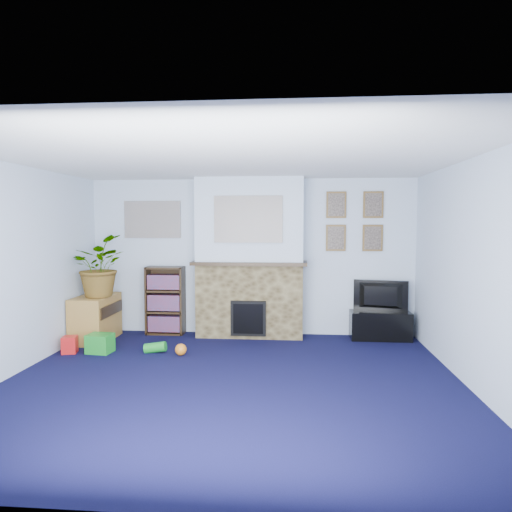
# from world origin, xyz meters

# --- Properties ---
(floor) EXTENTS (5.00, 4.50, 0.01)m
(floor) POSITION_xyz_m (0.00, 0.00, 0.00)
(floor) COLOR black
(floor) RESTS_ON ground
(ceiling) EXTENTS (5.00, 4.50, 0.01)m
(ceiling) POSITION_xyz_m (0.00, 0.00, 2.40)
(ceiling) COLOR white
(ceiling) RESTS_ON wall_back
(wall_back) EXTENTS (5.00, 0.04, 2.40)m
(wall_back) POSITION_xyz_m (0.00, 2.25, 1.20)
(wall_back) COLOR silver
(wall_back) RESTS_ON ground
(wall_front) EXTENTS (5.00, 0.04, 2.40)m
(wall_front) POSITION_xyz_m (0.00, -2.25, 1.20)
(wall_front) COLOR silver
(wall_front) RESTS_ON ground
(wall_left) EXTENTS (0.04, 4.50, 2.40)m
(wall_left) POSITION_xyz_m (-2.50, 0.00, 1.20)
(wall_left) COLOR silver
(wall_left) RESTS_ON ground
(wall_right) EXTENTS (0.04, 4.50, 2.40)m
(wall_right) POSITION_xyz_m (2.50, 0.00, 1.20)
(wall_right) COLOR silver
(wall_right) RESTS_ON ground
(chimney_breast) EXTENTS (1.72, 0.50, 2.40)m
(chimney_breast) POSITION_xyz_m (0.00, 2.05, 1.18)
(chimney_breast) COLOR brown
(chimney_breast) RESTS_ON ground
(collage_main) EXTENTS (1.00, 0.03, 0.68)m
(collage_main) POSITION_xyz_m (0.00, 1.84, 1.78)
(collage_main) COLOR gray
(collage_main) RESTS_ON chimney_breast
(collage_left) EXTENTS (0.90, 0.03, 0.58)m
(collage_left) POSITION_xyz_m (-1.55, 2.23, 1.78)
(collage_left) COLOR gray
(collage_left) RESTS_ON wall_back
(portrait_tl) EXTENTS (0.30, 0.03, 0.40)m
(portrait_tl) POSITION_xyz_m (1.30, 2.23, 2.00)
(portrait_tl) COLOR brown
(portrait_tl) RESTS_ON wall_back
(portrait_tr) EXTENTS (0.30, 0.03, 0.40)m
(portrait_tr) POSITION_xyz_m (1.85, 2.23, 2.00)
(portrait_tr) COLOR brown
(portrait_tr) RESTS_ON wall_back
(portrait_bl) EXTENTS (0.30, 0.03, 0.40)m
(portrait_bl) POSITION_xyz_m (1.30, 2.23, 1.50)
(portrait_bl) COLOR brown
(portrait_bl) RESTS_ON wall_back
(portrait_br) EXTENTS (0.30, 0.03, 0.40)m
(portrait_br) POSITION_xyz_m (1.85, 2.23, 1.50)
(portrait_br) COLOR brown
(portrait_br) RESTS_ON wall_back
(tv_stand) EXTENTS (0.88, 0.37, 0.41)m
(tv_stand) POSITION_xyz_m (1.95, 2.03, 0.23)
(tv_stand) COLOR black
(tv_stand) RESTS_ON ground
(television) EXTENTS (0.80, 0.26, 0.46)m
(television) POSITION_xyz_m (1.95, 2.05, 0.64)
(television) COLOR black
(television) RESTS_ON tv_stand
(bookshelf) EXTENTS (0.58, 0.28, 1.05)m
(bookshelf) POSITION_xyz_m (-1.32, 2.11, 0.50)
(bookshelf) COLOR black
(bookshelf) RESTS_ON ground
(sideboard) EXTENTS (0.47, 0.85, 0.66)m
(sideboard) POSITION_xyz_m (-2.24, 1.63, 0.35)
(sideboard) COLOR olive
(sideboard) RESTS_ON ground
(potted_plant) EXTENTS (1.04, 1.06, 0.89)m
(potted_plant) POSITION_xyz_m (-2.19, 1.58, 1.11)
(potted_plant) COLOR #26661E
(potted_plant) RESTS_ON sideboard
(mantel_clock) EXTENTS (0.10, 0.06, 0.14)m
(mantel_clock) POSITION_xyz_m (-0.08, 2.00, 1.22)
(mantel_clock) COLOR gold
(mantel_clock) RESTS_ON chimney_breast
(mantel_candle) EXTENTS (0.05, 0.05, 0.17)m
(mantel_candle) POSITION_xyz_m (0.29, 2.00, 1.23)
(mantel_candle) COLOR #B2BFC6
(mantel_candle) RESTS_ON chimney_breast
(mantel_teddy) EXTENTS (0.12, 0.12, 0.12)m
(mantel_teddy) POSITION_xyz_m (-0.52, 2.00, 1.22)
(mantel_teddy) COLOR gray
(mantel_teddy) RESTS_ON chimney_breast
(mantel_can) EXTENTS (0.05, 0.05, 0.11)m
(mantel_can) POSITION_xyz_m (0.64, 2.00, 1.21)
(mantel_can) COLOR red
(mantel_can) RESTS_ON chimney_breast
(green_crate) EXTENTS (0.34, 0.28, 0.25)m
(green_crate) POSITION_xyz_m (-1.90, 1.00, 0.14)
(green_crate) COLOR #198C26
(green_crate) RESTS_ON ground
(toy_ball) EXTENTS (0.15, 0.15, 0.15)m
(toy_ball) POSITION_xyz_m (-0.80, 0.96, 0.09)
(toy_ball) COLOR orange
(toy_ball) RESTS_ON ground
(toy_block) EXTENTS (0.22, 0.22, 0.22)m
(toy_block) POSITION_xyz_m (-2.30, 0.95, 0.11)
(toy_block) COLOR red
(toy_block) RESTS_ON ground
(toy_tube) EXTENTS (0.30, 0.13, 0.17)m
(toy_tube) POSITION_xyz_m (-1.17, 1.06, 0.07)
(toy_tube) COLOR #198C26
(toy_tube) RESTS_ON ground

